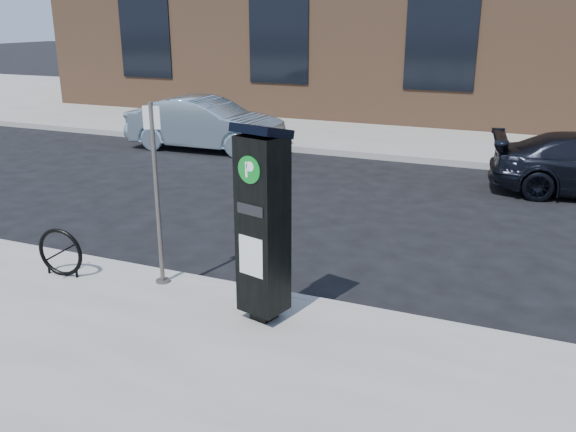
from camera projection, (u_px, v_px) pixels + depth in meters
The scene contains 8 objects.
ground at pixel (259, 299), 7.48m from camera, with size 120.00×120.00×0.00m, color black.
sidewalk_far at pixel (445, 121), 19.70m from camera, with size 60.00×12.00×0.15m, color gray.
curb_near at pixel (258, 294), 7.44m from camera, with size 60.00×0.12×0.16m, color #9E9B93.
curb_far at pixel (404, 159), 14.47m from camera, with size 60.00×0.12×0.16m, color #9E9B93.
parking_kiosk at pixel (263, 222), 6.36m from camera, with size 0.59×0.55×2.16m.
sign_pole at pixel (157, 197), 7.26m from camera, with size 0.19×0.18×2.23m.
bike_rack at pixel (60, 253), 7.70m from camera, with size 0.64×0.11×0.64m.
car_silver at pixel (206, 124), 15.61m from camera, with size 1.42×4.06×1.34m, color #96B0BF.
Camera 1 is at (2.98, -6.11, 3.32)m, focal length 38.00 mm.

